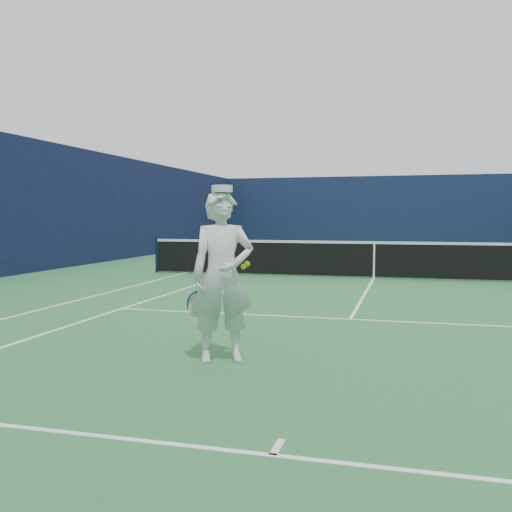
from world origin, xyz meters
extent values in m
plane|color=#286A37|center=(0.00, 0.00, 0.00)|extent=(80.00, 80.00, 0.00)
cube|color=white|center=(0.00, 11.88, 0.00)|extent=(11.03, 0.06, 0.01)
cube|color=white|center=(0.00, -11.88, 0.00)|extent=(11.03, 0.06, 0.01)
cube|color=white|center=(-5.49, 0.00, 0.00)|extent=(0.06, 23.83, 0.01)
cube|color=white|center=(-4.12, 0.00, 0.00)|extent=(0.06, 23.77, 0.01)
cube|color=white|center=(0.00, 6.40, 0.00)|extent=(8.23, 0.06, 0.01)
cube|color=white|center=(0.00, -6.40, 0.00)|extent=(8.23, 0.06, 0.01)
cube|color=white|center=(0.00, 0.00, 0.00)|extent=(0.06, 12.80, 0.01)
cube|color=white|center=(0.00, 11.73, 0.00)|extent=(0.06, 0.30, 0.01)
cube|color=white|center=(0.00, -11.73, 0.00)|extent=(0.06, 0.30, 0.01)
cube|color=#0F1937|center=(0.00, 18.00, 2.00)|extent=(20.12, 0.12, 4.00)
cube|color=#0F1537|center=(-10.00, 0.00, 2.00)|extent=(0.12, 36.12, 4.00)
cylinder|color=#141E4C|center=(-6.40, 0.00, 0.54)|extent=(0.09, 0.09, 1.07)
cube|color=black|center=(0.00, 0.00, 0.50)|extent=(12.79, 0.02, 0.92)
cube|color=white|center=(0.00, 0.00, 0.97)|extent=(12.79, 0.04, 0.07)
cube|color=white|center=(0.00, 0.00, 0.47)|extent=(0.05, 0.03, 0.94)
imported|color=white|center=(-1.18, -9.44, 0.99)|extent=(0.85, 0.72, 1.98)
cylinder|color=white|center=(-1.18, -9.44, 2.00)|extent=(0.24, 0.24, 0.08)
cube|color=white|center=(-1.23, -9.32, 1.97)|extent=(0.21, 0.16, 0.02)
cylinder|color=navy|center=(-1.47, -9.48, 1.03)|extent=(0.07, 0.10, 0.22)
cube|color=#1C349C|center=(-1.47, -9.43, 0.85)|extent=(0.03, 0.03, 0.14)
torus|color=#1C349C|center=(-1.52, -9.37, 0.64)|extent=(0.31, 0.21, 0.29)
cube|color=beige|center=(-1.52, -9.37, 0.64)|extent=(0.20, 0.09, 0.30)
sphere|color=#BACF17|center=(-0.98, -9.24, 1.09)|extent=(0.07, 0.07, 0.07)
sphere|color=#BACF17|center=(-0.95, -9.21, 1.12)|extent=(0.07, 0.07, 0.07)
camera|label=1|loc=(0.90, -15.67, 1.68)|focal=40.00mm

